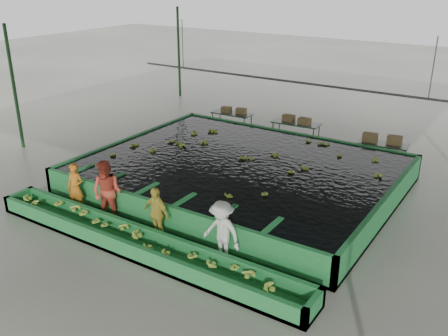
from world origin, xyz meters
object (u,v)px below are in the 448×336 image
Objects in this scene: box_stack_mid at (296,123)px; box_stack_right at (382,143)px; flotation_tank at (240,174)px; worker_a at (76,187)px; packing_table_left at (232,122)px; box_stack_left at (234,113)px; worker_b at (107,192)px; worker_d at (222,232)px; sorting_trough at (139,243)px; packing_table_right at (382,154)px; packing_table_mid at (296,133)px; worker_c at (156,213)px.

box_stack_mid is 3.74m from box_stack_right.
flotation_tank is 6.92× the size of box_stack_right.
packing_table_left is (-0.35, 9.46, -0.34)m from worker_a.
box_stack_right is (6.86, -0.42, -0.02)m from box_stack_left.
worker_d is (3.96, 0.00, -0.11)m from worker_b.
worker_a reaches higher than flotation_tank.
worker_a is at bearing -175.45° from worker_d.
worker_a is at bearing 166.12° from sorting_trough.
box_stack_right is (3.37, 9.86, 0.58)m from sorting_trough.
packing_table_right is at bearing 70.73° from sorting_trough.
worker_d is 0.84× the size of packing_table_mid.
flotation_tank is at bearing 52.10° from worker_b.
box_stack_right reaches higher than box_stack_left.
sorting_trough is 8.59× the size of box_stack_left.
worker_d is 1.35× the size of box_stack_mid.
packing_table_mid reaches higher than flotation_tank.
packing_table_right is (3.48, 9.00, -0.36)m from worker_c.
packing_table_right reaches higher than sorting_trough.
packing_table_right is 6.95m from box_stack_left.
packing_table_mid is at bearing 172.89° from packing_table_right.
worker_a is 1.31× the size of box_stack_left.
box_stack_left is (-3.50, 5.18, 0.40)m from flotation_tank.
worker_a is 0.91× the size of worker_d.
worker_d is at bearing -11.06° from worker_a.
box_stack_left is (-3.45, 9.48, 0.08)m from worker_c.
packing_table_left is 0.43m from box_stack_left.
worker_b is (1.36, 0.00, 0.18)m from worker_a.
sorting_trough is at bearing -71.22° from box_stack_left.
packing_table_left reaches higher than packing_table_right.
packing_table_mid is at bearing 98.63° from worker_c.
packing_table_mid is at bearing 0.21° from packing_table_left.
worker_b is (-1.88, -4.30, 0.49)m from flotation_tank.
box_stack_left is at bearing 124.02° from flotation_tank.
box_stack_mid is (-0.36, 5.13, 0.46)m from flotation_tank.
box_stack_mid is (-0.36, 10.23, 0.66)m from sorting_trough.
box_stack_right is at bearing 137.87° from packing_table_right.
worker_a is 1.06× the size of box_stack_right.
flotation_tank is 6.50× the size of worker_c.
worker_c is at bearing -175.45° from worker_d.
packing_table_mid is 3.84m from packing_table_right.
worker_b is 10.47m from box_stack_right.
box_stack_right is at bearing -3.36° from packing_table_left.
worker_d is at bearing -75.44° from packing_table_mid.
worker_b is at bearing -113.60° from flotation_tank.
worker_c is (-0.05, 0.80, 0.52)m from sorting_trough.
sorting_trough is 6.50× the size of worker_c.
box_stack_mid is (2.88, 9.43, 0.15)m from worker_a.
box_stack_right is (6.60, 9.06, 0.06)m from worker_a.
box_stack_right is (5.24, 9.06, -0.12)m from worker_b.
box_stack_left is at bearing 179.09° from box_stack_mid.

